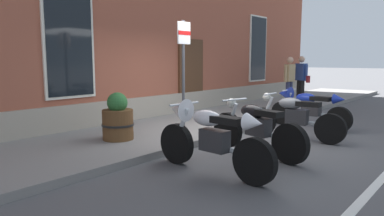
% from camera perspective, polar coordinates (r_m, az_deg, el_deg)
% --- Properties ---
extents(ground_plane, '(140.00, 140.00, 0.00)m').
position_cam_1_polar(ground_plane, '(7.84, 5.87, -4.74)').
color(ground_plane, '#4C4C4F').
extents(sidewalk, '(26.42, 2.82, 0.13)m').
position_cam_1_polar(sidewalk, '(8.67, -1.88, -3.05)').
color(sidewalk, slate).
rests_on(sidewalk, ground_plane).
extents(motorcycle_white_sport, '(0.62, 2.16, 1.08)m').
position_cam_1_polar(motorcycle_white_sport, '(5.35, 2.54, -4.21)').
color(motorcycle_white_sport, black).
rests_on(motorcycle_white_sport, ground_plane).
extents(motorcycle_black_naked, '(0.72, 2.12, 0.96)m').
position_cam_1_polar(motorcycle_black_naked, '(6.44, 10.10, -3.15)').
color(motorcycle_black_naked, black).
rests_on(motorcycle_black_naked, ground_plane).
extents(motorcycle_grey_naked, '(0.62, 2.11, 0.96)m').
position_cam_1_polar(motorcycle_grey_naked, '(7.85, 15.90, -1.41)').
color(motorcycle_grey_naked, black).
rests_on(motorcycle_grey_naked, ground_plane).
extents(motorcycle_blue_sport, '(0.62, 2.10, 0.99)m').
position_cam_1_polar(motorcycle_blue_sport, '(9.31, 17.75, 0.32)').
color(motorcycle_blue_sport, black).
rests_on(motorcycle_blue_sport, ground_plane).
extents(pedestrian_tan_coat, '(0.59, 0.24, 1.65)m').
position_cam_1_polar(pedestrian_tan_coat, '(12.64, 15.28, 4.59)').
color(pedestrian_tan_coat, '#2D3351').
rests_on(pedestrian_tan_coat, sidewalk).
extents(pedestrian_blue_top, '(0.34, 0.64, 1.68)m').
position_cam_1_polar(pedestrian_blue_top, '(13.25, 17.00, 4.73)').
color(pedestrian_blue_top, black).
rests_on(pedestrian_blue_top, sidewalk).
extents(parking_sign, '(0.36, 0.07, 2.34)m').
position_cam_1_polar(parking_sign, '(7.32, -1.35, 7.40)').
color(parking_sign, '#4C4C51').
rests_on(parking_sign, sidewalk).
extents(barrel_planter, '(0.63, 0.63, 0.93)m').
position_cam_1_polar(barrel_planter, '(7.14, -11.75, -1.84)').
color(barrel_planter, brown).
rests_on(barrel_planter, sidewalk).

